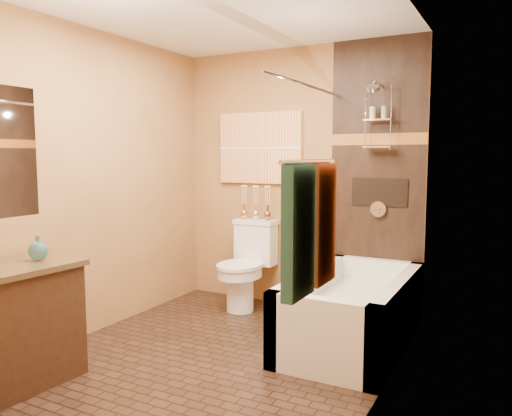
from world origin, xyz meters
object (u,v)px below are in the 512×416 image
Objects in this scene: sunset_painting at (260,148)px; vanity at (5,327)px; bathtub at (353,317)px; toilet at (247,264)px.

sunset_painting is 0.97× the size of vanity.
sunset_painting is at bearing 82.35° from vanity.
toilet is (-1.20, 0.45, 0.20)m from bathtub.
bathtub is 1.62× the size of vanity.
bathtub is at bearing -20.58° from toilet.
bathtub is 1.78× the size of toilet.
bathtub is at bearing -31.17° from sunset_painting.
vanity is (-1.72, -1.75, 0.17)m from bathtub.
vanity is (-0.53, -2.20, -0.03)m from toilet.
toilet is at bearing 80.91° from vanity.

